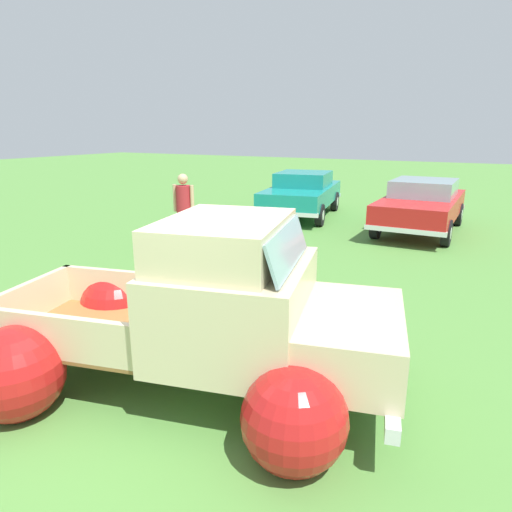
{
  "coord_description": "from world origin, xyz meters",
  "views": [
    {
      "loc": [
        2.89,
        -3.58,
        2.76
      ],
      "look_at": [
        0.0,
        1.78,
        1.06
      ],
      "focal_mm": 31.66,
      "sensor_mm": 36.0,
      "label": 1
    }
  ],
  "objects_px": {
    "show_car_1": "(422,204)",
    "lane_cone_0": "(257,297)",
    "spectator_0": "(184,207)",
    "show_car_0": "(302,192)",
    "vintage_pickup_truck": "(212,325)"
  },
  "relations": [
    {
      "from": "show_car_1",
      "to": "lane_cone_0",
      "type": "relative_size",
      "value": 7.18
    },
    {
      "from": "show_car_0",
      "to": "spectator_0",
      "type": "relative_size",
      "value": 2.6
    },
    {
      "from": "show_car_1",
      "to": "show_car_0",
      "type": "bearing_deg",
      "value": -98.45
    },
    {
      "from": "vintage_pickup_truck",
      "to": "spectator_0",
      "type": "xyz_separation_m",
      "value": [
        -3.88,
        4.66,
        0.28
      ]
    },
    {
      "from": "show_car_0",
      "to": "lane_cone_0",
      "type": "distance_m",
      "value": 8.52
    },
    {
      "from": "spectator_0",
      "to": "vintage_pickup_truck",
      "type": "bearing_deg",
      "value": 30.12
    },
    {
      "from": "vintage_pickup_truck",
      "to": "show_car_0",
      "type": "xyz_separation_m",
      "value": [
        -3.17,
        10.08,
        0.03
      ]
    },
    {
      "from": "show_car_0",
      "to": "lane_cone_0",
      "type": "relative_size",
      "value": 7.42
    },
    {
      "from": "show_car_0",
      "to": "spectator_0",
      "type": "bearing_deg",
      "value": -17.31
    },
    {
      "from": "show_car_0",
      "to": "lane_cone_0",
      "type": "xyz_separation_m",
      "value": [
        2.65,
        -8.08,
        -0.47
      ]
    },
    {
      "from": "spectator_0",
      "to": "show_car_1",
      "type": "bearing_deg",
      "value": 127.18
    },
    {
      "from": "vintage_pickup_truck",
      "to": "lane_cone_0",
      "type": "bearing_deg",
      "value": 91.36
    },
    {
      "from": "vintage_pickup_truck",
      "to": "spectator_0",
      "type": "height_order",
      "value": "vintage_pickup_truck"
    },
    {
      "from": "spectator_0",
      "to": "lane_cone_0",
      "type": "height_order",
      "value": "spectator_0"
    },
    {
      "from": "spectator_0",
      "to": "show_car_0",
      "type": "bearing_deg",
      "value": 162.96
    }
  ]
}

